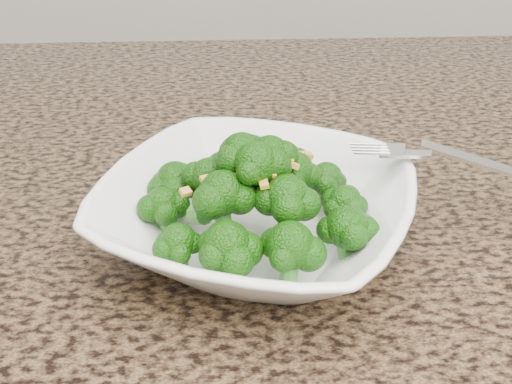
{
  "coord_description": "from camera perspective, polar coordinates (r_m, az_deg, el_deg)",
  "views": [
    {
      "loc": [
        -0.05,
        -0.16,
        1.2
      ],
      "look_at": [
        -0.03,
        0.26,
        0.95
      ],
      "focal_mm": 45.0,
      "sensor_mm": 36.0,
      "label": 1
    }
  ],
  "objects": [
    {
      "name": "granite_counter",
      "position": [
        0.56,
        3.19,
        -3.71
      ],
      "size": [
        1.64,
        1.04,
        0.03
      ],
      "primitive_type": "cube",
      "color": "brown",
      "rests_on": "cabinet"
    },
    {
      "name": "bowl",
      "position": [
        0.5,
        -0.0,
        -2.05
      ],
      "size": [
        0.31,
        0.31,
        0.06
      ],
      "primitive_type": "imported",
      "rotation": [
        0.0,
        0.0,
        -0.4
      ],
      "color": "white",
      "rests_on": "granite_counter"
    },
    {
      "name": "broccoli_pile",
      "position": [
        0.47,
        -0.0,
        4.13
      ],
      "size": [
        0.21,
        0.21,
        0.06
      ],
      "primitive_type": null,
      "color": "#165109",
      "rests_on": "bowl"
    },
    {
      "name": "garlic_topping",
      "position": [
        0.46,
        -0.0,
        7.93
      ],
      "size": [
        0.13,
        0.13,
        0.01
      ],
      "primitive_type": null,
      "color": "gold",
      "rests_on": "broccoli_pile"
    },
    {
      "name": "fork",
      "position": [
        0.53,
        14.53,
        3.26
      ],
      "size": [
        0.19,
        0.09,
        0.01
      ],
      "primitive_type": null,
      "rotation": [
        0.0,
        0.0,
        -0.32
      ],
      "color": "silver",
      "rests_on": "bowl"
    }
  ]
}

